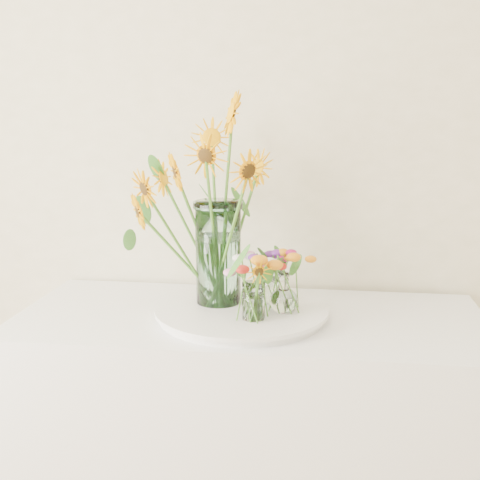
{
  "coord_description": "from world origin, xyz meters",
  "views": [
    {
      "loc": [
        0.07,
        0.22,
        1.5
      ],
      "look_at": [
        -0.16,
        1.93,
        1.13
      ],
      "focal_mm": 45.0,
      "sensor_mm": 36.0,
      "label": 1
    }
  ],
  "objects": [
    {
      "name": "small_vase_b",
      "position": [
        -0.03,
        1.9,
        0.98
      ],
      "size": [
        0.08,
        0.08,
        0.12
      ],
      "primitive_type": null,
      "rotation": [
        0.0,
        0.0,
        0.01
      ],
      "color": "white",
      "rests_on": "tray"
    },
    {
      "name": "small_vase_c",
      "position": [
        -0.07,
        1.98,
        0.98
      ],
      "size": [
        0.08,
        0.08,
        0.11
      ],
      "primitive_type": "cylinder",
      "rotation": [
        0.0,
        0.0,
        0.35
      ],
      "color": "white",
      "rests_on": "tray"
    },
    {
      "name": "small_vase_a",
      "position": [
        -0.11,
        1.81,
        0.98
      ],
      "size": [
        0.07,
        0.07,
        0.11
      ],
      "primitive_type": "cylinder",
      "rotation": [
        0.0,
        0.0,
        0.08
      ],
      "color": "white",
      "rests_on": "tray"
    },
    {
      "name": "mason_jar",
      "position": [
        -0.23,
        1.95,
        1.08
      ],
      "size": [
        0.15,
        0.15,
        0.32
      ],
      "primitive_type": "cylinder",
      "rotation": [
        0.0,
        0.0,
        -0.11
      ],
      "color": "#9BCFC3",
      "rests_on": "tray"
    },
    {
      "name": "counter",
      "position": [
        -0.13,
        1.93,
        0.45
      ],
      "size": [
        1.4,
        0.6,
        0.9
      ],
      "primitive_type": "cube",
      "color": "white",
      "rests_on": "ground_plane"
    },
    {
      "name": "wildflower_posy_c",
      "position": [
        -0.07,
        1.98,
        1.03
      ],
      "size": [
        0.2,
        0.2,
        0.2
      ],
      "primitive_type": null,
      "color": "orange",
      "rests_on": "tray"
    },
    {
      "name": "wildflower_posy_b",
      "position": [
        -0.03,
        1.9,
        1.03
      ],
      "size": [
        0.22,
        0.22,
        0.21
      ],
      "primitive_type": null,
      "color": "orange",
      "rests_on": "tray"
    },
    {
      "name": "wildflower_posy_a",
      "position": [
        -0.11,
        1.81,
        1.02
      ],
      "size": [
        0.21,
        0.21,
        0.2
      ],
      "primitive_type": null,
      "color": "orange",
      "rests_on": "tray"
    },
    {
      "name": "sunflower_bouquet",
      "position": [
        -0.23,
        1.95,
        1.24
      ],
      "size": [
        0.99,
        0.99,
        0.62
      ],
      "primitive_type": null,
      "rotation": [
        0.0,
        0.0,
        -0.11
      ],
      "color": "#FFAA05",
      "rests_on": "tray"
    },
    {
      "name": "tray",
      "position": [
        -0.16,
        1.91,
        0.91
      ],
      "size": [
        0.49,
        0.49,
        0.02
      ],
      "primitive_type": "cylinder",
      "color": "white",
      "rests_on": "counter"
    }
  ]
}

